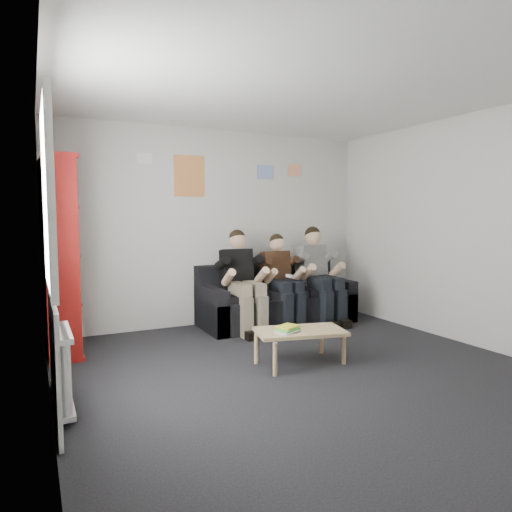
{
  "coord_description": "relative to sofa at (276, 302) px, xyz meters",
  "views": [
    {
      "loc": [
        -2.34,
        -3.49,
        1.51
      ],
      "look_at": [
        0.02,
        1.3,
        1.04
      ],
      "focal_mm": 32.0,
      "sensor_mm": 36.0,
      "label": 1
    }
  ],
  "objects": [
    {
      "name": "radiator",
      "position": [
        -2.87,
        -1.89,
        0.05
      ],
      "size": [
        0.1,
        0.64,
        0.6
      ],
      "color": "white",
      "rests_on": "ground"
    },
    {
      "name": "poster_sign",
      "position": [
        -1.72,
        0.4,
        1.95
      ],
      "size": [
        0.2,
        0.01,
        0.14
      ],
      "primitive_type": "cube",
      "color": "white",
      "rests_on": "room_shell"
    },
    {
      "name": "poster_blue",
      "position": [
        0.03,
        0.4,
        1.85
      ],
      "size": [
        0.25,
        0.01,
        0.2
      ],
      "primitive_type": "cube",
      "color": "#447DE9",
      "rests_on": "room_shell"
    },
    {
      "name": "sofa",
      "position": [
        0.0,
        0.0,
        0.0
      ],
      "size": [
        2.15,
        0.88,
        0.83
      ],
      "color": "black",
      "rests_on": "ground"
    },
    {
      "name": "person_middle",
      "position": [
        0.0,
        -0.2,
        0.34
      ],
      "size": [
        0.38,
        0.81,
        1.27
      ],
      "rotation": [
        0.0,
        0.0,
        -0.1
      ],
      "color": "#442816",
      "rests_on": "sofa"
    },
    {
      "name": "window",
      "position": [
        -2.94,
        -1.89,
        0.73
      ],
      "size": [
        0.05,
        1.3,
        2.36
      ],
      "color": "white",
      "rests_on": "room_shell"
    },
    {
      "name": "bookshelf",
      "position": [
        -2.78,
        -0.17,
        0.77
      ],
      "size": [
        0.32,
        0.96,
        2.14
      ],
      "rotation": [
        0.0,
        0.0,
        0.05
      ],
      "color": "maroon",
      "rests_on": "ground"
    },
    {
      "name": "coffee_table",
      "position": [
        -0.64,
        -1.69,
        0.01
      ],
      "size": [
        0.89,
        0.49,
        0.36
      ],
      "rotation": [
        0.0,
        0.0,
        -0.23
      ],
      "color": "tan",
      "rests_on": "ground"
    },
    {
      "name": "poster_pink",
      "position": [
        0.53,
        0.4,
        1.9
      ],
      "size": [
        0.22,
        0.01,
        0.18
      ],
      "primitive_type": "cube",
      "color": "#DC448E",
      "rests_on": "room_shell"
    },
    {
      "name": "game_cases",
      "position": [
        -0.8,
        -1.7,
        0.08
      ],
      "size": [
        0.26,
        0.23,
        0.05
      ],
      "rotation": [
        0.0,
        0.0,
        0.32
      ],
      "color": "silver",
      "rests_on": "coffee_table"
    },
    {
      "name": "person_right",
      "position": [
        0.6,
        -0.2,
        0.37
      ],
      "size": [
        0.43,
        0.91,
        1.36
      ],
      "rotation": [
        0.0,
        0.0,
        0.13
      ],
      "color": "white",
      "rests_on": "sofa"
    },
    {
      "name": "person_left",
      "position": [
        -0.6,
        -0.2,
        0.36
      ],
      "size": [
        0.41,
        0.88,
        1.33
      ],
      "rotation": [
        0.0,
        0.0,
        -0.13
      ],
      "color": "black",
      "rests_on": "sofa"
    },
    {
      "name": "poster_large",
      "position": [
        -1.12,
        0.4,
        1.75
      ],
      "size": [
        0.42,
        0.01,
        0.55
      ],
      "primitive_type": "cube",
      "color": "#E7C451",
      "rests_on": "room_shell"
    },
    {
      "name": "room_shell",
      "position": [
        -0.72,
        -2.09,
        1.05
      ],
      "size": [
        5.0,
        5.0,
        5.0
      ],
      "color": "black",
      "rests_on": "ground"
    }
  ]
}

